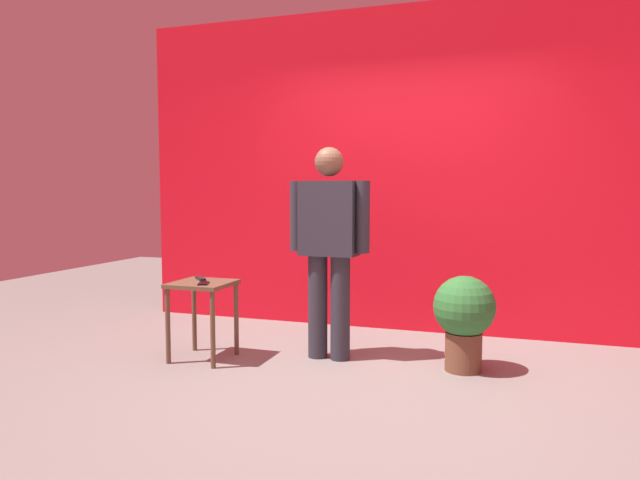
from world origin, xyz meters
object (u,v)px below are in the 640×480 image
object	(u,v)px
side_table	(203,297)
potted_plant	(464,315)
standing_person	(329,241)
cell_phone	(204,283)
tv_remote	(201,278)

from	to	relation	value
side_table	potted_plant	bearing A→B (deg)	9.72
standing_person	cell_phone	xyz separation A→B (m)	(-0.85, -0.41, -0.30)
side_table	cell_phone	xyz separation A→B (m)	(0.06, -0.09, 0.12)
standing_person	potted_plant	xyz separation A→B (m)	(1.01, 0.00, -0.50)
standing_person	potted_plant	size ratio (longest dim) A/B	2.36
cell_phone	potted_plant	size ratio (longest dim) A/B	0.21
potted_plant	tv_remote	bearing A→B (deg)	-173.08
standing_person	side_table	world-z (taller)	standing_person
side_table	cell_phone	world-z (taller)	cell_phone
side_table	cell_phone	bearing A→B (deg)	-54.93
standing_person	cell_phone	size ratio (longest dim) A/B	11.24
cell_phone	side_table	bearing A→B (deg)	103.54
standing_person	tv_remote	size ratio (longest dim) A/B	9.52
side_table	standing_person	bearing A→B (deg)	19.75
cell_phone	potted_plant	bearing A→B (deg)	-8.91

